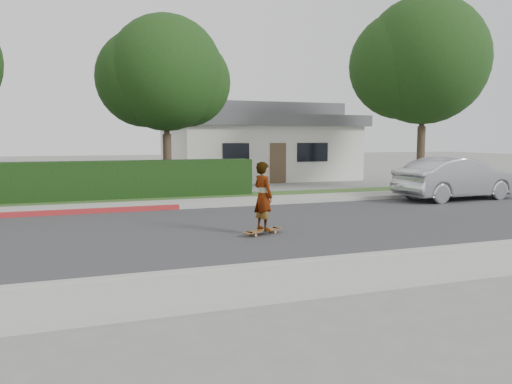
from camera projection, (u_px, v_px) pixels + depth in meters
ground at (171, 233)px, 12.34m from camera, size 120.00×120.00×0.00m
road at (171, 233)px, 12.34m from camera, size 60.00×8.00×0.01m
curb_near at (215, 272)px, 8.50m from camera, size 60.00×0.20×0.15m
sidewalk_near at (230, 287)px, 7.66m from camera, size 60.00×1.60×0.12m
curb_far at (148, 208)px, 16.16m from camera, size 60.00×0.20×0.15m
sidewalk_far at (145, 205)px, 17.01m from camera, size 60.00×1.60×0.12m
planting_strip at (139, 200)px, 18.50m from camera, size 60.00×1.60×0.10m
hedge at (52, 183)px, 17.97m from camera, size 15.00×1.00×1.50m
tree_center at (165, 77)px, 20.90m from camera, size 5.66×4.84×7.44m
tree_right at (421, 64)px, 22.22m from camera, size 6.32×5.60×8.56m
house at (255, 142)px, 29.78m from camera, size 10.60×8.60×4.30m
skateboard at (263, 231)px, 12.11m from camera, size 1.20×0.65×0.11m
skateboarder at (263, 196)px, 12.02m from camera, size 0.56×0.69×1.66m
car_silver at (457, 179)px, 19.02m from camera, size 5.03×2.05×1.62m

